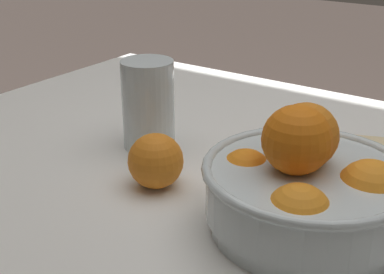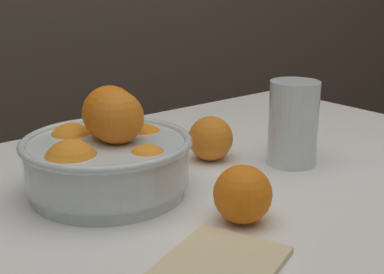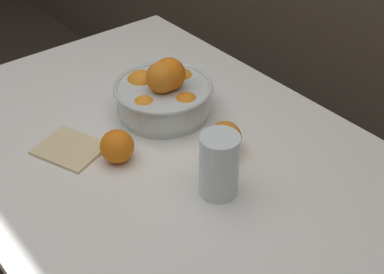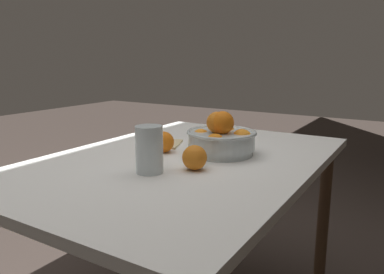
% 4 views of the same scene
% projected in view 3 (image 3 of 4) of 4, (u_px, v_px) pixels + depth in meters
% --- Properties ---
extents(dining_table, '(1.25, 0.87, 0.73)m').
position_uv_depth(dining_table, '(162.00, 173.00, 1.31)').
color(dining_table, white).
rests_on(dining_table, ground_plane).
extents(fruit_bowl, '(0.25, 0.25, 0.16)m').
position_uv_depth(fruit_bowl, '(163.00, 94.00, 1.34)').
color(fruit_bowl, silver).
rests_on(fruit_bowl, dining_table).
extents(juice_glass, '(0.08, 0.08, 0.14)m').
position_uv_depth(juice_glass, '(219.00, 167.00, 1.10)').
color(juice_glass, '#F4A314').
rests_on(juice_glass, dining_table).
extents(orange_loose_near_bowl, '(0.08, 0.08, 0.08)m').
position_uv_depth(orange_loose_near_bowl, '(225.00, 138.00, 1.23)').
color(orange_loose_near_bowl, orange).
rests_on(orange_loose_near_bowl, dining_table).
extents(orange_loose_front, '(0.08, 0.08, 0.08)m').
position_uv_depth(orange_loose_front, '(117.00, 146.00, 1.20)').
color(orange_loose_front, orange).
rests_on(orange_loose_front, dining_table).
extents(napkin, '(0.18, 0.17, 0.01)m').
position_uv_depth(napkin, '(70.00, 149.00, 1.25)').
color(napkin, beige).
rests_on(napkin, dining_table).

